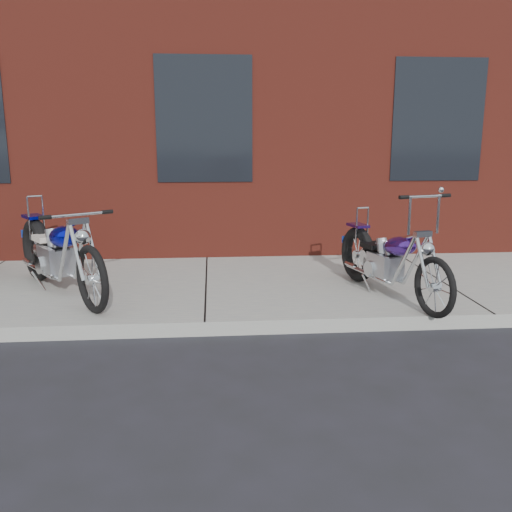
{
  "coord_description": "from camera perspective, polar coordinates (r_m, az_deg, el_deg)",
  "views": [
    {
      "loc": [
        0.1,
        -5.13,
        1.93
      ],
      "look_at": [
        0.58,
        0.8,
        0.64
      ],
      "focal_mm": 38.0,
      "sensor_mm": 36.0,
      "label": 1
    }
  ],
  "objects": [
    {
      "name": "chopper_purple",
      "position": [
        6.37,
        13.84,
        -0.67
      ],
      "size": [
        0.75,
        2.14,
        1.23
      ],
      "rotation": [
        0.0,
        0.0,
        -1.31
      ],
      "color": "black",
      "rests_on": "sidewalk"
    },
    {
      "name": "building_brick",
      "position": [
        13.29,
        -5.35,
        21.17
      ],
      "size": [
        22.0,
        10.0,
        8.0
      ],
      "primitive_type": "cube",
      "color": "maroon",
      "rests_on": "ground"
    },
    {
      "name": "ground",
      "position": [
        5.48,
        -5.39,
        -8.44
      ],
      "size": [
        120.0,
        120.0,
        0.0
      ],
      "primitive_type": "plane",
      "color": "#27252D",
      "rests_on": "ground"
    },
    {
      "name": "chopper_blue",
      "position": [
        6.68,
        -20.02,
        0.01
      ],
      "size": [
        1.52,
        2.12,
        1.09
      ],
      "rotation": [
        0.0,
        0.0,
        -0.97
      ],
      "color": "black",
      "rests_on": "sidewalk"
    },
    {
      "name": "sidewalk",
      "position": [
        6.88,
        -5.27,
        -3.44
      ],
      "size": [
        22.0,
        3.0,
        0.15
      ],
      "primitive_type": "cube",
      "color": "gray",
      "rests_on": "ground"
    }
  ]
}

